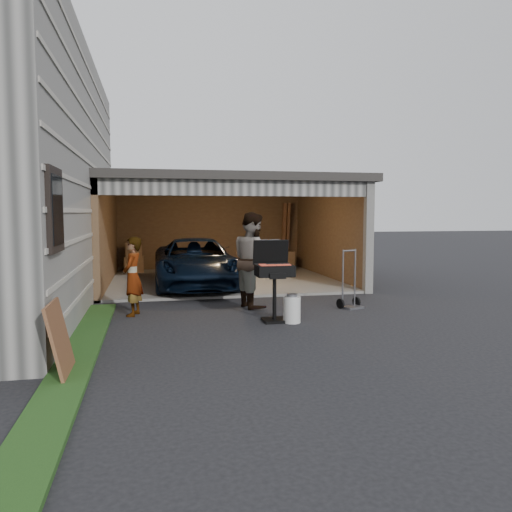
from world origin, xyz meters
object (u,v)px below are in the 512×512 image
(woman, at_px, (133,277))
(hand_truck, at_px, (350,297))
(bbq_grill, at_px, (274,274))
(minivan, at_px, (196,265))
(man, at_px, (253,260))
(propane_tank, at_px, (292,310))
(plywood_panel, at_px, (60,340))

(woman, bearing_deg, hand_truck, 102.57)
(woman, distance_m, bbq_grill, 2.72)
(minivan, height_order, man, man)
(propane_tank, height_order, plywood_panel, plywood_panel)
(propane_tank, bearing_deg, man, 103.47)
(man, height_order, propane_tank, man)
(minivan, height_order, propane_tank, minivan)
(minivan, relative_size, hand_truck, 3.66)
(minivan, distance_m, man, 2.98)
(bbq_grill, bearing_deg, propane_tank, -32.20)
(bbq_grill, bearing_deg, hand_truck, 25.97)
(hand_truck, bearing_deg, woman, 157.38)
(woman, bearing_deg, man, 113.51)
(man, relative_size, hand_truck, 1.63)
(propane_tank, distance_m, plywood_panel, 4.21)
(propane_tank, bearing_deg, woman, 156.53)
(bbq_grill, bearing_deg, minivan, 103.82)
(bbq_grill, distance_m, plywood_panel, 4.10)
(woman, relative_size, man, 0.76)
(bbq_grill, height_order, plywood_panel, bbq_grill)
(woman, xyz_separation_m, bbq_grill, (2.51, -1.03, 0.12))
(minivan, height_order, plywood_panel, minivan)
(minivan, relative_size, propane_tank, 9.47)
(bbq_grill, bearing_deg, woman, 157.60)
(bbq_grill, relative_size, hand_truck, 1.21)
(woman, bearing_deg, propane_tank, 80.85)
(bbq_grill, distance_m, propane_tank, 0.72)
(propane_tank, relative_size, hand_truck, 0.39)
(minivan, relative_size, bbq_grill, 3.03)
(propane_tank, bearing_deg, plywood_panel, -146.92)
(minivan, distance_m, propane_tank, 4.61)
(woman, height_order, man, man)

